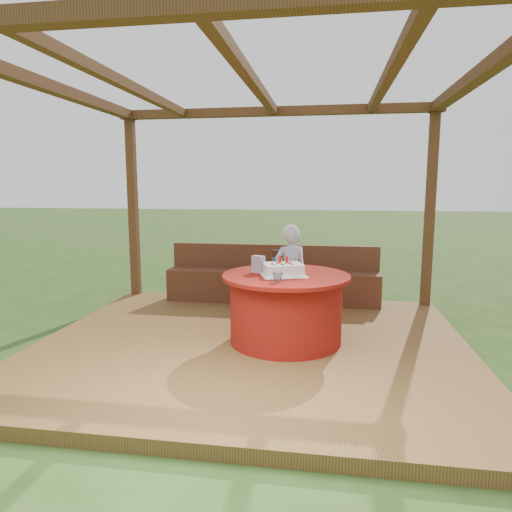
{
  "coord_description": "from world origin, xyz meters",
  "views": [
    {
      "loc": [
        0.78,
        -4.61,
        1.75
      ],
      "look_at": [
        0.0,
        0.25,
        1.0
      ],
      "focal_mm": 32.0,
      "sensor_mm": 36.0,
      "label": 1
    }
  ],
  "objects_px": {
    "table": "(286,308)",
    "birthday_cake": "(283,269)",
    "bench": "(272,283)",
    "elderly_woman": "(290,270)",
    "chair": "(288,281)",
    "drinking_glass": "(278,277)",
    "gift_bag": "(258,264)"
  },
  "relations": [
    {
      "from": "table",
      "to": "birthday_cake",
      "type": "distance_m",
      "value": 0.42
    },
    {
      "from": "bench",
      "to": "elderly_woman",
      "type": "height_order",
      "value": "elderly_woman"
    },
    {
      "from": "chair",
      "to": "birthday_cake",
      "type": "distance_m",
      "value": 1.09
    },
    {
      "from": "bench",
      "to": "drinking_glass",
      "type": "distance_m",
      "value": 2.14
    },
    {
      "from": "elderly_woman",
      "to": "table",
      "type": "bearing_deg",
      "value": -88.08
    },
    {
      "from": "chair",
      "to": "gift_bag",
      "type": "bearing_deg",
      "value": -103.77
    },
    {
      "from": "gift_bag",
      "to": "chair",
      "type": "bearing_deg",
      "value": 100.82
    },
    {
      "from": "chair",
      "to": "drinking_glass",
      "type": "bearing_deg",
      "value": -88.99
    },
    {
      "from": "birthday_cake",
      "to": "gift_bag",
      "type": "distance_m",
      "value": 0.29
    },
    {
      "from": "bench",
      "to": "elderly_woman",
      "type": "relative_size",
      "value": 2.57
    },
    {
      "from": "elderly_woman",
      "to": "drinking_glass",
      "type": "bearing_deg",
      "value": -90.57
    },
    {
      "from": "chair",
      "to": "elderly_woman",
      "type": "relative_size",
      "value": 0.71
    },
    {
      "from": "chair",
      "to": "gift_bag",
      "type": "xyz_separation_m",
      "value": [
        -0.23,
        -0.95,
        0.37
      ]
    },
    {
      "from": "elderly_woman",
      "to": "birthday_cake",
      "type": "bearing_deg",
      "value": -89.97
    },
    {
      "from": "gift_bag",
      "to": "drinking_glass",
      "type": "bearing_deg",
      "value": -35.22
    },
    {
      "from": "table",
      "to": "chair",
      "type": "bearing_deg",
      "value": 93.93
    },
    {
      "from": "chair",
      "to": "gift_bag",
      "type": "height_order",
      "value": "gift_bag"
    },
    {
      "from": "elderly_woman",
      "to": "birthday_cake",
      "type": "height_order",
      "value": "elderly_woman"
    },
    {
      "from": "table",
      "to": "drinking_glass",
      "type": "relative_size",
      "value": 13.32
    },
    {
      "from": "elderly_woman",
      "to": "gift_bag",
      "type": "xyz_separation_m",
      "value": [
        -0.27,
        -0.89,
        0.22
      ]
    },
    {
      "from": "chair",
      "to": "elderly_woman",
      "type": "height_order",
      "value": "elderly_woman"
    },
    {
      "from": "bench",
      "to": "chair",
      "type": "distance_m",
      "value": 0.74
    },
    {
      "from": "chair",
      "to": "table",
      "type": "bearing_deg",
      "value": -86.07
    },
    {
      "from": "table",
      "to": "elderly_woman",
      "type": "bearing_deg",
      "value": 91.92
    },
    {
      "from": "birthday_cake",
      "to": "drinking_glass",
      "type": "xyz_separation_m",
      "value": [
        -0.01,
        -0.36,
        -0.01
      ]
    },
    {
      "from": "bench",
      "to": "birthday_cake",
      "type": "xyz_separation_m",
      "value": [
        0.32,
        -1.7,
        0.52
      ]
    },
    {
      "from": "elderly_woman",
      "to": "chair",
      "type": "bearing_deg",
      "value": 121.27
    },
    {
      "from": "bench",
      "to": "chair",
      "type": "bearing_deg",
      "value": -67.02
    },
    {
      "from": "chair",
      "to": "elderly_woman",
      "type": "distance_m",
      "value": 0.17
    },
    {
      "from": "bench",
      "to": "gift_bag",
      "type": "distance_m",
      "value": 1.7
    },
    {
      "from": "birthday_cake",
      "to": "chair",
      "type": "bearing_deg",
      "value": 92.11
    },
    {
      "from": "birthday_cake",
      "to": "gift_bag",
      "type": "bearing_deg",
      "value": 162.3
    }
  ]
}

